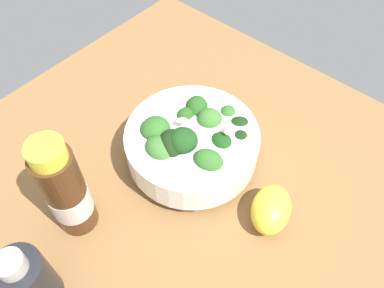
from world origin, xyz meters
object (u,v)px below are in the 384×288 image
(bowl_of_broccoli, at_px, (192,142))
(bottle_short, at_px, (27,281))
(lemon_wedge, at_px, (271,209))
(bottle_tall, at_px, (66,191))

(bowl_of_broccoli, xyz_separation_m, bottle_short, (0.01, 0.28, 0.01))
(bowl_of_broccoli, height_order, bottle_short, bottle_short)
(bowl_of_broccoli, bearing_deg, lemon_wedge, 177.62)
(lemon_wedge, height_order, bottle_short, bottle_short)
(bottle_short, bearing_deg, bowl_of_broccoli, -91.77)
(lemon_wedge, distance_m, bottle_tall, 0.27)
(lemon_wedge, bearing_deg, bottle_short, 60.21)
(bowl_of_broccoli, bearing_deg, bottle_short, 88.23)
(bottle_short, bearing_deg, lemon_wedge, -119.79)
(lemon_wedge, height_order, bottle_tall, bottle_tall)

